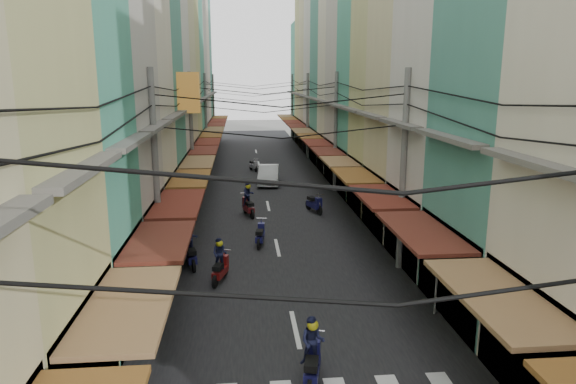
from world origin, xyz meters
TOP-DOWN VIEW (x-y plane):
  - ground at (0.00, 0.00)m, footprint 160.00×160.00m
  - road at (0.00, 20.00)m, footprint 10.00×80.00m
  - sidewalk_left at (-6.50, 20.00)m, footprint 3.00×80.00m
  - sidewalk_right at (6.50, 20.00)m, footprint 3.00×80.00m
  - building_row_left at (-7.92, 16.56)m, footprint 7.80×67.67m
  - building_row_right at (7.92, 16.45)m, footprint 7.80×68.98m
  - utility_poles at (0.00, 15.01)m, footprint 10.20×66.13m
  - white_car at (0.41, 20.75)m, footprint 5.12×2.39m
  - bicycle at (6.15, -3.00)m, footprint 1.57×0.61m
  - moving_scooters at (-1.20, 6.46)m, footprint 6.88×33.17m
  - parked_scooters at (4.96, -4.49)m, footprint 12.94×13.65m
  - pedestrians at (-3.86, -0.38)m, footprint 12.03×23.96m
  - market_umbrella at (6.97, -4.75)m, footprint 2.04×2.04m
  - traffic_sign at (4.78, -1.36)m, footprint 0.10×0.63m

SIDE VIEW (x-z plane):
  - ground at x=0.00m, z-range 0.00..0.00m
  - white_car at x=0.41m, z-range -0.88..0.88m
  - bicycle at x=6.15m, z-range -0.54..0.54m
  - road at x=0.00m, z-range 0.00..0.02m
  - sidewalk_left at x=-6.50m, z-range 0.00..0.06m
  - sidewalk_right at x=6.50m, z-range 0.00..0.06m
  - parked_scooters at x=4.96m, z-range -0.02..0.96m
  - moving_scooters at x=-1.20m, z-range -0.42..1.53m
  - pedestrians at x=-3.86m, z-range -0.09..2.15m
  - market_umbrella at x=6.97m, z-range 0.82..2.96m
  - traffic_sign at x=4.78m, z-range 0.65..3.52m
  - utility_poles at x=0.00m, z-range 2.49..10.69m
  - building_row_right at x=7.92m, z-range -1.89..20.71m
  - building_row_left at x=-7.92m, z-range -2.07..21.63m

